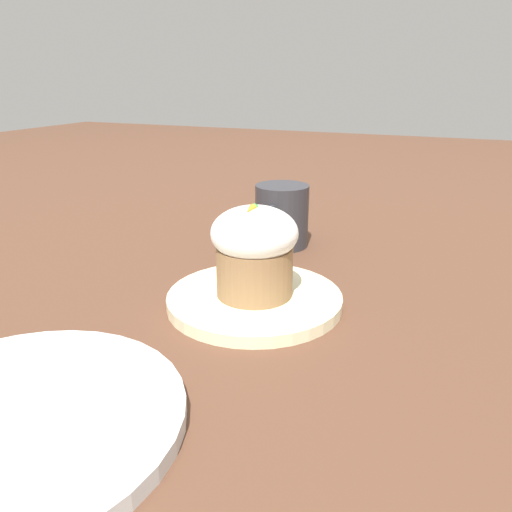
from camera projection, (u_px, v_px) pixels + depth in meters
ground_plane at (255, 305)px, 0.64m from camera, size 4.00×4.00×0.00m
dessert_plate at (255, 299)px, 0.64m from camera, size 0.22×0.22×0.02m
carrot_cake at (256, 251)px, 0.61m from camera, size 0.11×0.11×0.12m
spoon at (260, 285)px, 0.65m from camera, size 0.12×0.06×0.01m
coffee_cup at (281, 216)px, 0.85m from camera, size 0.13×0.09×0.11m
side_plate at (11, 423)px, 0.41m from camera, size 0.29×0.29×0.02m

